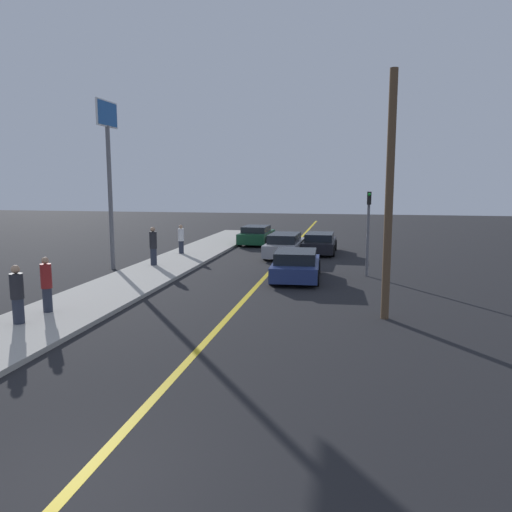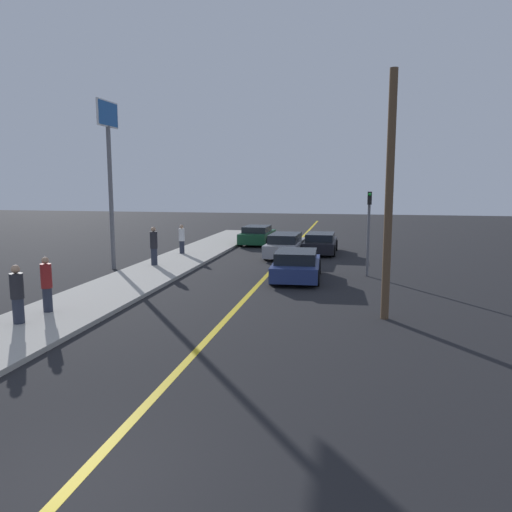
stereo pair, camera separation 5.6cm
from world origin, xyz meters
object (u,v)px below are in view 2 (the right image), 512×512
at_px(car_far_distant, 320,243).
at_px(pedestrian_by_sign, 182,239).
at_px(car_parked_left_lot, 257,235).
at_px(roadside_sign, 109,148).
at_px(car_near_right_lane, 296,265).
at_px(pedestrian_mid_group, 47,284).
at_px(pedestrian_near_curb, 17,294).
at_px(traffic_light, 369,224).
at_px(utility_pole, 389,198).
at_px(pedestrian_far_standing, 154,246).
at_px(car_ahead_center, 285,245).

xyz_separation_m(car_far_distant, pedestrian_by_sign, (-7.55, -2.57, 0.37)).
bearing_deg(car_parked_left_lot, roadside_sign, -113.63).
bearing_deg(pedestrian_by_sign, car_near_right_lane, -38.06).
bearing_deg(pedestrian_mid_group, pedestrian_near_curb, -92.44).
relative_size(pedestrian_near_curb, traffic_light, 0.45).
distance_m(pedestrian_by_sign, utility_pole, 15.52).
distance_m(car_parked_left_lot, pedestrian_far_standing, 10.52).
height_order(car_near_right_lane, traffic_light, traffic_light).
height_order(pedestrian_near_curb, utility_pole, utility_pole).
height_order(car_parked_left_lot, pedestrian_mid_group, pedestrian_mid_group).
bearing_deg(pedestrian_near_curb, car_ahead_center, 69.60).
bearing_deg(pedestrian_near_curb, car_near_right_lane, 51.40).
relative_size(car_ahead_center, pedestrian_near_curb, 2.80).
bearing_deg(pedestrian_near_curb, car_far_distant, 66.15).
distance_m(pedestrian_near_curb, pedestrian_by_sign, 14.20).
bearing_deg(traffic_light, pedestrian_mid_group, -138.94).
height_order(pedestrian_by_sign, utility_pole, utility_pole).
bearing_deg(pedestrian_near_curb, pedestrian_by_sign, 90.53).
bearing_deg(car_near_right_lane, utility_pole, -62.28).
bearing_deg(traffic_light, car_parked_left_lot, 123.73).
xyz_separation_m(car_parked_left_lot, utility_pole, (7.23, -17.21, 3.05)).
bearing_deg(pedestrian_near_curb, roadside_sign, 101.37).
height_order(car_ahead_center, pedestrian_near_curb, pedestrian_near_curb).
distance_m(car_far_distant, pedestrian_near_curb, 18.34).
bearing_deg(car_near_right_lane, pedestrian_mid_group, -135.66).
bearing_deg(car_parked_left_lot, car_ahead_center, -62.14).
relative_size(car_ahead_center, utility_pole, 0.64).
bearing_deg(utility_pole, traffic_light, 92.87).
bearing_deg(traffic_light, utility_pole, -87.13).
xyz_separation_m(car_near_right_lane, utility_pole, (3.33, -5.68, 3.05)).
relative_size(car_far_distant, car_parked_left_lot, 1.02).
height_order(car_far_distant, utility_pole, utility_pole).
relative_size(pedestrian_mid_group, pedestrian_by_sign, 1.06).
height_order(car_near_right_lane, pedestrian_mid_group, pedestrian_mid_group).
relative_size(pedestrian_far_standing, utility_pole, 0.25).
bearing_deg(car_ahead_center, pedestrian_by_sign, -169.59).
xyz_separation_m(car_ahead_center, roadside_sign, (-7.52, -5.50, 5.05)).
distance_m(pedestrian_near_curb, roadside_sign, 10.82).
relative_size(car_far_distant, pedestrian_far_standing, 2.27).
height_order(car_ahead_center, utility_pole, utility_pole).
height_order(pedestrian_far_standing, roadside_sign, roadside_sign).
height_order(pedestrian_by_sign, traffic_light, traffic_light).
distance_m(car_parked_left_lot, utility_pole, 18.92).
bearing_deg(pedestrian_far_standing, car_parked_left_lot, 72.60).
height_order(car_far_distant, pedestrian_near_curb, pedestrian_near_curb).
bearing_deg(roadside_sign, pedestrian_by_sign, 68.91).
distance_m(pedestrian_far_standing, traffic_light, 10.11).
xyz_separation_m(car_near_right_lane, traffic_light, (2.99, 1.21, 1.69)).
distance_m(traffic_light, utility_pole, 7.03).
distance_m(car_ahead_center, car_far_distant, 2.50).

